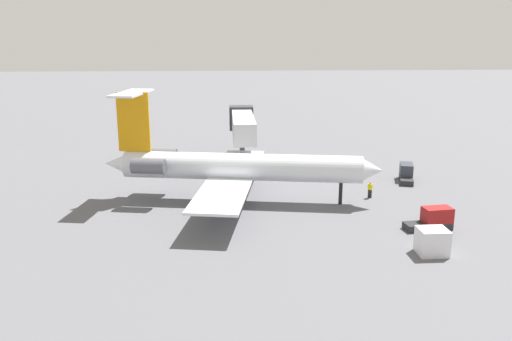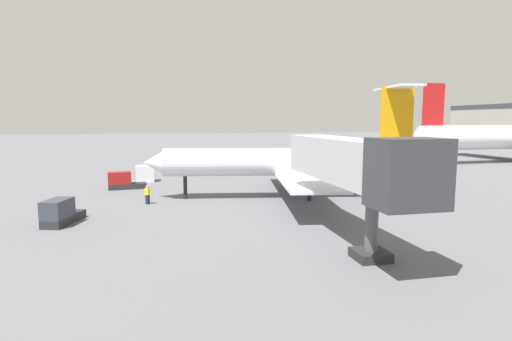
% 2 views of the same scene
% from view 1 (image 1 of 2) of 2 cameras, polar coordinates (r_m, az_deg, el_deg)
% --- Properties ---
extents(ground_plane, '(400.00, 400.00, 0.10)m').
position_cam_1_polar(ground_plane, '(49.93, -2.00, -4.07)').
color(ground_plane, '#5B5B60').
extents(regional_jet, '(23.27, 27.50, 10.68)m').
position_cam_1_polar(regional_jet, '(50.80, -2.63, 0.54)').
color(regional_jet, silver).
rests_on(regional_jet, ground_plane).
extents(jet_bridge, '(14.61, 3.21, 6.69)m').
position_cam_1_polar(jet_bridge, '(66.03, -1.48, 5.05)').
color(jet_bridge, '#ADADB2').
rests_on(jet_bridge, ground_plane).
extents(ground_crew_marshaller, '(0.46, 0.47, 1.69)m').
position_cam_1_polar(ground_crew_marshaller, '(53.65, 12.46, -2.07)').
color(ground_crew_marshaller, black).
rests_on(ground_crew_marshaller, ground_plane).
extents(baggage_tug_lead, '(1.87, 4.14, 1.90)m').
position_cam_1_polar(baggage_tug_lead, '(46.56, 18.92, -5.14)').
color(baggage_tug_lead, '#262628').
rests_on(baggage_tug_lead, ground_plane).
extents(baggage_tug_trailing, '(4.23, 2.45, 1.90)m').
position_cam_1_polar(baggage_tug_trailing, '(60.96, 16.22, -0.32)').
color(baggage_tug_trailing, '#262628').
rests_on(baggage_tug_trailing, ground_plane).
extents(cargo_container_uld, '(1.89, 2.18, 1.99)m').
position_cam_1_polar(cargo_container_uld, '(41.33, 18.85, -7.42)').
color(cargo_container_uld, silver).
rests_on(cargo_container_uld, ground_plane).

